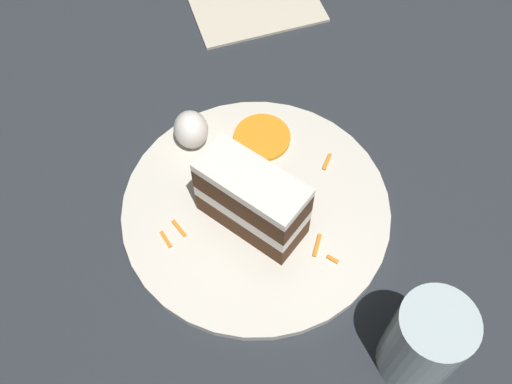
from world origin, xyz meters
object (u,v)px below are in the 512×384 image
cream_dollop (191,129)px  drinking_glass (422,345)px  orange_garnish (262,137)px  plate (256,208)px  cake_slice (252,200)px

cream_dollop → drinking_glass: bearing=-156.1°
cream_dollop → orange_garnish: (-0.02, -0.08, -0.02)m
plate → cream_dollop: size_ratio=6.69×
drinking_glass → cream_dollop: bearing=23.9°
plate → orange_garnish: orange_garnish is taller
plate → orange_garnish: 0.09m
cake_slice → orange_garnish: (0.10, -0.04, -0.04)m
plate → cake_slice: (-0.02, 0.01, 0.05)m
orange_garnish → cream_dollop: bearing=74.5°
plate → cake_slice: 0.05m
drinking_glass → cake_slice: bearing=28.5°
plate → orange_garnish: (0.09, -0.04, 0.01)m
cream_dollop → drinking_glass: 0.35m
orange_garnish → drinking_glass: 0.30m
cake_slice → cream_dollop: 0.13m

